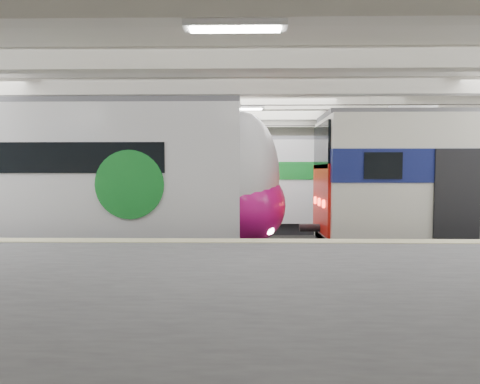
{
  "coord_description": "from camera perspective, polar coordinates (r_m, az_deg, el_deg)",
  "views": [
    {
      "loc": [
        0.19,
        -12.31,
        2.7
      ],
      "look_at": [
        -0.05,
        1.0,
        2.0
      ],
      "focal_mm": 30.0,
      "sensor_mm": 36.0,
      "label": 1
    }
  ],
  "objects": [
    {
      "name": "station_hall",
      "position": [
        10.58,
        0.04,
        5.95
      ],
      "size": [
        36.0,
        24.0,
        5.75
      ],
      "color": "black",
      "rests_on": "ground"
    },
    {
      "name": "modern_emu",
      "position": [
        13.54,
        -23.61,
        1.24
      ],
      "size": [
        14.95,
        3.08,
        4.77
      ],
      "color": "silver",
      "rests_on": "ground"
    },
    {
      "name": "far_train",
      "position": [
        18.19,
        -10.58,
        1.25
      ],
      "size": [
        12.97,
        2.91,
        4.17
      ],
      "rotation": [
        0.0,
        0.0,
        0.02
      ],
      "color": "silver",
      "rests_on": "ground"
    }
  ]
}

